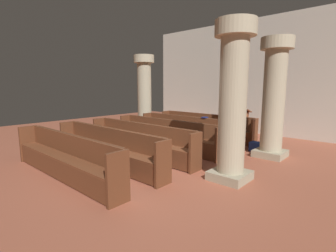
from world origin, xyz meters
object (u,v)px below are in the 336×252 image
(pew_row_0, at_px, (205,125))
(pew_row_1, at_px, (187,129))
(pew_row_5, at_px, (64,155))
(lectern, at_px, (243,125))
(pew_row_2, at_px, (166,134))
(pillar_far_side, at_px, (144,93))
(pillar_aisle_rear, at_px, (233,100))
(pew_row_4, at_px, (107,146))
(hymn_book, at_px, (205,117))
(kneeler_box_blue, at_px, (258,147))
(pew_row_3, at_px, (140,139))
(pillar_aisle_side, at_px, (274,96))

(pew_row_0, bearing_deg, pew_row_1, -90.00)
(pew_row_5, xyz_separation_m, lectern, (0.97, 6.39, -0.03))
(pew_row_2, bearing_deg, pillar_far_side, 149.02)
(pew_row_5, distance_m, pillar_aisle_rear, 3.64)
(pew_row_4, xyz_separation_m, pillar_far_side, (-2.62, 3.69, 1.15))
(lectern, xyz_separation_m, hymn_book, (-0.40, -1.97, 0.45))
(pew_row_1, distance_m, kneeler_box_blue, 2.29)
(hymn_book, bearing_deg, pew_row_0, 123.10)
(pew_row_3, distance_m, pew_row_4, 1.06)
(pillar_aisle_rear, bearing_deg, kneeler_box_blue, 100.35)
(pew_row_1, relative_size, pillar_aisle_side, 1.21)
(pew_row_0, xyz_separation_m, pillar_far_side, (-2.62, -0.54, 1.15))
(pew_row_0, relative_size, kneeler_box_blue, 8.90)
(pew_row_5, xyz_separation_m, pillar_far_side, (-2.62, 4.74, 1.15))
(pillar_far_side, bearing_deg, pillar_aisle_rear, -25.83)
(pew_row_2, relative_size, hymn_book, 20.90)
(pillar_far_side, bearing_deg, lectern, 24.62)
(pew_row_0, bearing_deg, pew_row_3, -90.00)
(pew_row_4, xyz_separation_m, hymn_book, (0.57, 3.36, 0.43))
(pew_row_5, distance_m, kneeler_box_blue, 5.26)
(pew_row_0, distance_m, pillar_aisle_rear, 4.25)
(pew_row_0, relative_size, pew_row_4, 1.00)
(pew_row_0, xyz_separation_m, pew_row_5, (0.00, -5.28, 0.00))
(pew_row_4, height_order, kneeler_box_blue, pew_row_4)
(pillar_far_side, distance_m, pillar_aisle_rear, 5.88)
(pillar_aisle_side, height_order, lectern, pillar_aisle_side)
(pew_row_5, relative_size, lectern, 3.50)
(pillar_aisle_side, relative_size, kneeler_box_blue, 7.34)
(pew_row_4, relative_size, pew_row_5, 1.00)
(pew_row_3, bearing_deg, kneeler_box_blue, 50.29)
(pillar_aisle_side, distance_m, kneeler_box_blue, 1.60)
(pew_row_0, height_order, pew_row_3, same)
(pew_row_4, relative_size, kneeler_box_blue, 8.90)
(pew_row_4, relative_size, pillar_far_side, 1.21)
(kneeler_box_blue, bearing_deg, pew_row_0, 166.63)
(hymn_book, bearing_deg, pew_row_2, -114.49)
(pew_row_5, relative_size, kneeler_box_blue, 8.90)
(pillar_aisle_side, height_order, hymn_book, pillar_aisle_side)
(lectern, bearing_deg, pew_row_2, -106.72)
(pillar_aisle_side, bearing_deg, kneeler_box_blue, 147.67)
(pew_row_4, distance_m, pew_row_5, 1.06)
(pew_row_3, relative_size, kneeler_box_blue, 8.90)
(pew_row_5, distance_m, pillar_aisle_side, 5.33)
(pew_row_3, height_order, pew_row_4, same)
(pew_row_0, distance_m, pew_row_5, 5.28)
(hymn_book, height_order, kneeler_box_blue, hymn_book)
(pew_row_5, bearing_deg, pew_row_2, 90.00)
(pew_row_3, height_order, hymn_book, hymn_book)
(pillar_aisle_side, bearing_deg, hymn_book, -178.67)
(pew_row_5, xyz_separation_m, pillar_aisle_side, (2.67, 4.46, 1.15))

